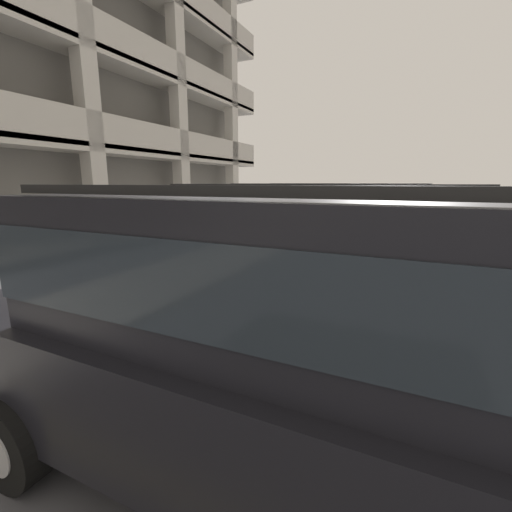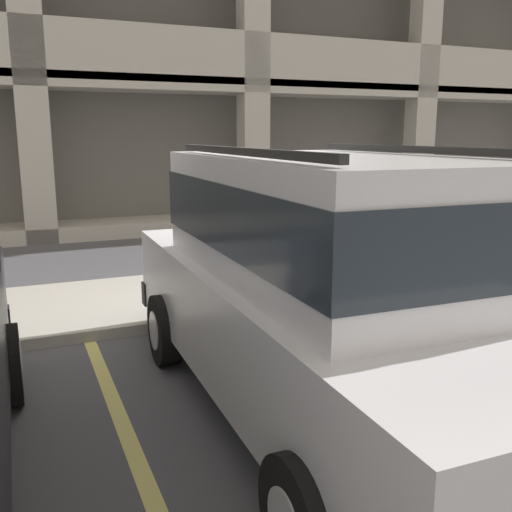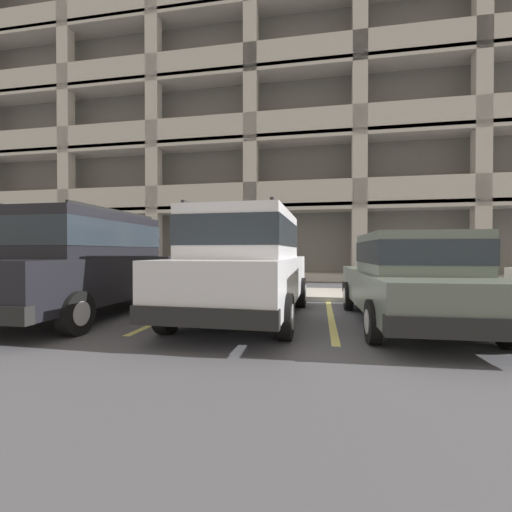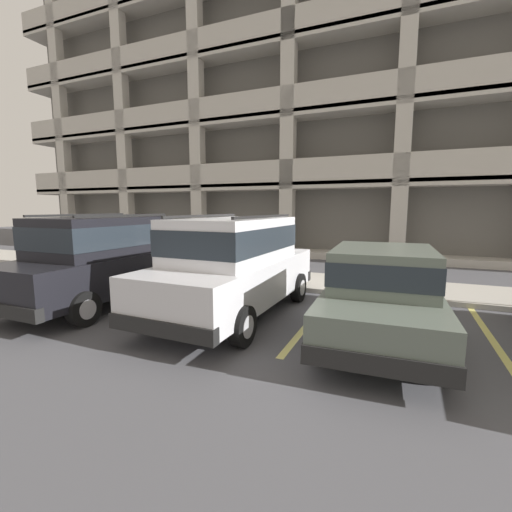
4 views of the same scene
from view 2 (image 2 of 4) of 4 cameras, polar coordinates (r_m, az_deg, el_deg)
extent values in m
cube|color=#4C4C51|center=(6.39, -2.35, -7.76)|extent=(80.00, 80.00, 0.10)
cube|color=#ADA89E|center=(7.53, -5.89, -3.85)|extent=(40.00, 2.20, 0.12)
cube|color=#606060|center=(7.52, -5.90, -3.39)|extent=(0.03, 2.16, 0.00)
cube|color=#606060|center=(9.46, 17.91, -0.70)|extent=(0.03, 2.16, 0.00)
cube|color=#DBD16B|center=(4.77, -13.76, -14.64)|extent=(0.12, 4.80, 0.01)
cube|color=#DBD16B|center=(5.96, 16.56, -9.24)|extent=(0.12, 4.80, 0.01)
cube|color=silver|center=(4.32, 7.01, -6.78)|extent=(1.95, 4.74, 0.80)
cube|color=silver|center=(4.08, 7.64, 3.96)|extent=(1.69, 2.95, 0.84)
cube|color=#232B33|center=(4.08, 7.64, 4.26)|extent=(1.71, 2.98, 0.46)
cube|color=black|center=(6.43, -2.99, -2.99)|extent=(1.88, 0.20, 0.24)
cube|color=silver|center=(6.59, 1.54, 0.62)|extent=(0.24, 0.04, 0.14)
cube|color=silver|center=(6.24, -8.14, -0.16)|extent=(0.24, 0.04, 0.14)
cylinder|color=black|center=(6.07, 7.79, -5.18)|extent=(0.22, 0.66, 0.66)
cylinder|color=#B2B2B7|center=(6.07, 7.79, -5.18)|extent=(0.23, 0.37, 0.36)
cylinder|color=black|center=(5.45, -9.11, -7.26)|extent=(0.22, 0.66, 0.66)
cylinder|color=#B2B2B7|center=(5.45, -9.11, -7.26)|extent=(0.23, 0.37, 0.36)
cube|color=black|center=(4.42, 15.73, 10.23)|extent=(0.11, 2.62, 0.05)
cube|color=black|center=(3.75, -1.52, 10.42)|extent=(0.11, 2.62, 0.05)
cylinder|color=black|center=(4.99, -23.60, -10.00)|extent=(0.20, 0.66, 0.66)
cylinder|color=#B2B2B7|center=(4.99, -23.60, -10.00)|extent=(0.22, 0.36, 0.36)
cube|color=black|center=(7.59, 17.12, -1.41)|extent=(1.74, 0.23, 0.24)
cube|color=silver|center=(7.93, 19.80, 0.76)|extent=(0.24, 0.04, 0.14)
cube|color=silver|center=(7.23, 13.87, 0.09)|extent=(0.24, 0.04, 0.14)
cylinder|color=black|center=(6.50, 16.30, -4.66)|extent=(0.18, 0.61, 0.60)
cylinder|color=#B2B2B7|center=(6.50, 16.30, -4.66)|extent=(0.19, 0.34, 0.33)
cylinder|color=#47474C|center=(6.54, -2.61, -0.42)|extent=(0.07, 0.07, 1.17)
cube|color=#47474C|center=(6.43, -2.67, 4.94)|extent=(0.28, 0.06, 0.06)
cube|color=#424447|center=(6.38, -3.52, 6.14)|extent=(0.15, 0.11, 0.22)
cylinder|color=#9EA8B2|center=(6.37, -3.54, 7.13)|extent=(0.15, 0.11, 0.15)
cube|color=#B7B293|center=(6.33, -3.34, 5.75)|extent=(0.08, 0.01, 0.08)
cube|color=#424447|center=(6.45, -1.84, 6.22)|extent=(0.15, 0.11, 0.22)
cylinder|color=#9EA8B2|center=(6.44, -1.85, 7.20)|extent=(0.15, 0.11, 0.15)
cube|color=#B7B293|center=(6.40, -1.65, 5.83)|extent=(0.08, 0.01, 0.08)
cube|color=#B7B2A8|center=(16.82, -21.45, 4.52)|extent=(32.00, 10.00, 0.30)
cube|color=#B7B2A8|center=(16.74, -22.26, 14.75)|extent=(32.00, 10.00, 0.30)
cube|color=#B7B2A8|center=(11.91, -21.91, 18.88)|extent=(32.00, 0.20, 1.10)
camera|label=1|loc=(3.81, -76.29, 1.79)|focal=24.00mm
camera|label=3|loc=(4.46, 103.13, -14.34)|focal=24.00mm
camera|label=4|loc=(5.79, 93.93, -0.35)|focal=24.00mm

